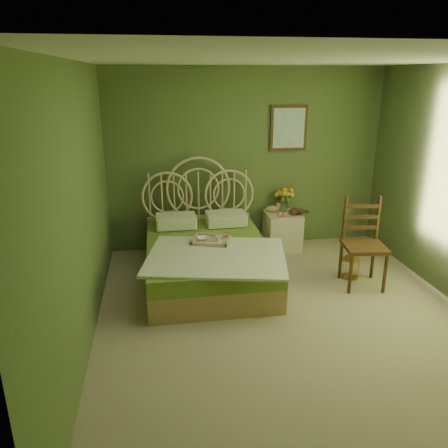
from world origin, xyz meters
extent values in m
plane|color=tan|center=(0.00, 0.00, 0.00)|extent=(4.50, 4.50, 0.00)
plane|color=silver|center=(0.00, 0.00, 2.60)|extent=(4.50, 4.50, 0.00)
plane|color=#4D6233|center=(0.00, 2.25, 1.30)|extent=(4.00, 0.00, 4.00)
plane|color=#4D6233|center=(-2.00, 0.00, 1.30)|extent=(0.00, 4.50, 4.50)
cube|color=#34220E|center=(0.61, 2.23, 1.75)|extent=(0.54, 0.03, 0.64)
cube|color=silver|center=(0.61, 2.21, 1.75)|extent=(0.46, 0.01, 0.56)
cube|color=tan|center=(-0.72, 1.07, 0.15)|extent=(1.48, 1.97, 0.30)
cube|color=olive|center=(-0.72, 1.07, 0.39)|extent=(1.48, 1.97, 0.20)
cube|color=beige|center=(-0.67, 0.63, 0.51)|extent=(1.77, 1.48, 0.03)
cube|color=beige|center=(-1.07, 1.76, 0.58)|extent=(0.54, 0.39, 0.16)
cube|color=beige|center=(-0.38, 1.76, 0.58)|extent=(0.54, 0.39, 0.16)
cube|color=#CEB089|center=(-0.68, 1.07, 0.51)|extent=(0.54, 0.48, 0.04)
ellipsoid|color=#B77A38|center=(-0.56, 1.16, 0.56)|extent=(0.12, 0.07, 0.05)
cube|color=#EDE4C1|center=(0.51, 1.98, 0.27)|extent=(0.49, 0.49, 0.54)
cylinder|color=silver|center=(0.56, 2.10, 0.63)|extent=(0.10, 0.10, 0.18)
ellipsoid|color=tan|center=(0.37, 2.08, 0.59)|extent=(0.21, 0.11, 0.10)
sphere|color=#E8725A|center=(0.41, 1.83, 0.58)|extent=(0.07, 0.07, 0.07)
sphere|color=#E8725A|center=(0.48, 1.81, 0.58)|extent=(0.07, 0.07, 0.07)
cube|color=#34220E|center=(1.13, 0.64, 0.51)|extent=(0.54, 0.54, 0.05)
cylinder|color=#34220E|center=(0.92, 0.43, 0.26)|extent=(0.04, 0.04, 0.51)
cylinder|color=#34220E|center=(1.33, 0.43, 0.26)|extent=(0.04, 0.04, 0.51)
cylinder|color=#34220E|center=(0.92, 0.84, 0.26)|extent=(0.04, 0.04, 0.51)
cylinder|color=#34220E|center=(1.33, 0.84, 0.26)|extent=(0.04, 0.04, 0.51)
cube|color=#34220E|center=(1.13, 0.84, 0.80)|extent=(0.41, 0.10, 0.57)
cylinder|color=#C58E3F|center=(1.09, 0.87, 0.01)|extent=(0.23, 0.23, 0.01)
cylinder|color=#C58E3F|center=(1.09, 0.87, 0.13)|extent=(0.23, 0.23, 0.25)
cone|color=#C58E3F|center=(1.09, 0.87, 0.30)|extent=(0.23, 0.23, 0.09)
imported|color=#381E0F|center=(0.69, 2.00, 0.56)|extent=(0.24, 0.28, 0.02)
imported|color=#472819|center=(0.69, 2.00, 0.58)|extent=(0.28, 0.29, 0.02)
imported|color=white|center=(-0.78, 1.12, 0.55)|extent=(0.16, 0.16, 0.04)
imported|color=white|center=(-0.60, 1.01, 0.57)|extent=(0.10, 0.10, 0.08)
camera|label=1|loc=(-1.31, -3.92, 2.47)|focal=35.00mm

